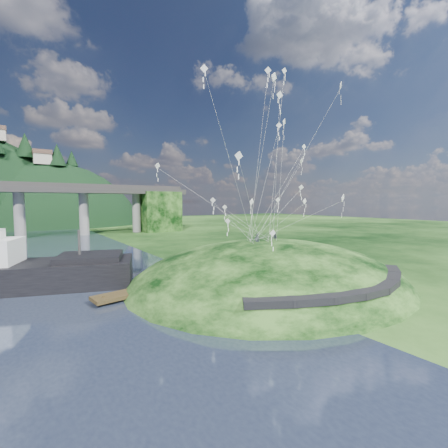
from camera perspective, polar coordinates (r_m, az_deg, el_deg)
ground at (r=31.67m, az=0.29°, el=-13.74°), size 320.00×320.00×0.00m
grass_hill at (r=38.45m, az=8.54°, el=-12.85°), size 36.00×32.00×13.00m
footpath at (r=29.95m, az=23.78°, el=-11.01°), size 22.29×5.84×0.83m
work_barge at (r=41.10m, az=-35.87°, el=-7.18°), size 25.99×15.12×8.81m
wooden_dock at (r=34.37m, az=-12.12°, el=-11.59°), size 14.49×4.11×1.02m
kite_flyers at (r=39.14m, az=8.40°, el=-1.63°), size 5.58×2.57×2.07m
kite_swarm at (r=36.87m, az=8.77°, el=13.07°), size 20.42×18.03×21.62m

